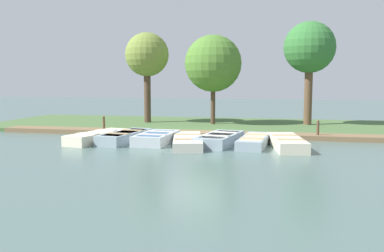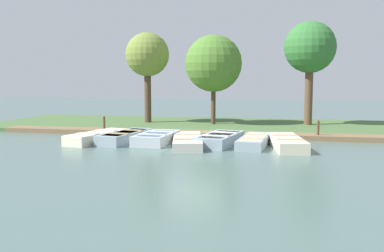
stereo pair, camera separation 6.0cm
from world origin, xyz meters
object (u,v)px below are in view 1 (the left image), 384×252
rowboat_2 (156,138)px  mooring_post_near (104,125)px  rowboat_4 (220,139)px  rowboat_5 (254,141)px  park_tree_far_left (147,56)px  rowboat_3 (187,141)px  mooring_post_far (318,130)px  rowboat_0 (98,137)px  park_tree_left (213,64)px  park_tree_center (310,49)px  rowboat_1 (125,137)px  rowboat_6 (287,142)px

rowboat_2 → mooring_post_near: bearing=-123.0°
rowboat_2 → rowboat_4: rowboat_4 is taller
rowboat_5 → mooring_post_near: (-2.18, -7.18, 0.24)m
rowboat_2 → rowboat_4: size_ratio=0.86×
rowboat_2 → rowboat_4: bearing=96.3°
rowboat_4 → park_tree_far_left: size_ratio=0.62×
rowboat_3 → mooring_post_far: size_ratio=4.34×
rowboat_4 → mooring_post_far: 4.44m
rowboat_0 → rowboat_2: bearing=107.4°
rowboat_4 → mooring_post_near: size_ratio=3.75×
park_tree_left → rowboat_0: bearing=-30.2°
mooring_post_near → park_tree_center: size_ratio=0.15×
park_tree_far_left → park_tree_center: park_tree_center is taller
mooring_post_near → rowboat_3: bearing=59.9°
rowboat_1 → rowboat_6: rowboat_1 is taller
rowboat_0 → rowboat_1: rowboat_1 is taller
rowboat_1 → park_tree_far_left: 7.42m
rowboat_5 → park_tree_far_left: park_tree_far_left is taller
rowboat_4 → park_tree_center: park_tree_center is taller
rowboat_2 → park_tree_center: park_tree_center is taller
rowboat_0 → park_tree_center: bearing=143.0°
rowboat_4 → park_tree_center: size_ratio=0.57×
rowboat_0 → park_tree_left: size_ratio=0.67×
rowboat_0 → rowboat_4: 5.03m
mooring_post_near → park_tree_left: 6.71m
rowboat_3 → mooring_post_near: (-2.69, -4.64, 0.25)m
rowboat_2 → park_tree_center: (-7.02, 6.26, 3.94)m
rowboat_1 → rowboat_5: size_ratio=1.00×
rowboat_1 → park_tree_left: park_tree_left is taller
rowboat_2 → mooring_post_near: (-2.33, -3.28, 0.21)m
park_tree_left → mooring_post_near: bearing=-49.2°
rowboat_4 → mooring_post_far: mooring_post_far is taller
rowboat_0 → park_tree_left: bearing=163.4°
rowboat_0 → rowboat_3: 3.83m
rowboat_1 → park_tree_center: park_tree_center is taller
rowboat_3 → rowboat_5: 2.59m
rowboat_2 → rowboat_1: bearing=-91.2°
rowboat_6 → mooring_post_far: bearing=142.9°
rowboat_0 → rowboat_5: (-0.32, 6.37, -0.03)m
rowboat_6 → rowboat_5: bearing=-113.3°
park_tree_far_left → park_tree_center: bearing=93.7°
rowboat_3 → park_tree_center: bearing=133.4°
rowboat_1 → rowboat_4: (-0.09, 3.91, 0.00)m
rowboat_0 → park_tree_center: 11.97m
rowboat_3 → rowboat_4: rowboat_4 is taller
rowboat_5 → mooring_post_far: bearing=135.3°
rowboat_1 → rowboat_3: rowboat_1 is taller
rowboat_4 → park_tree_left: park_tree_left is taller
rowboat_6 → rowboat_2: bearing=-101.2°
rowboat_2 → mooring_post_near: 4.03m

